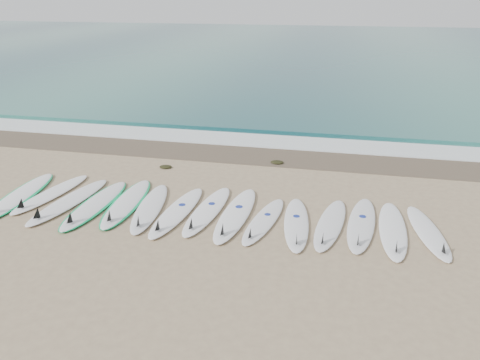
# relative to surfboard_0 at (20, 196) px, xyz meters

# --- Properties ---
(ground) EXTENTS (120.00, 120.00, 0.00)m
(ground) POSITION_rel_surfboard_0_xyz_m (4.64, 0.14, -0.05)
(ground) COLOR tan
(ocean) EXTENTS (120.00, 55.00, 0.03)m
(ocean) POSITION_rel_surfboard_0_xyz_m (4.64, 32.64, -0.04)
(ocean) COLOR #256260
(ocean) RESTS_ON ground
(wet_sand_band) EXTENTS (120.00, 1.80, 0.01)m
(wet_sand_band) POSITION_rel_surfboard_0_xyz_m (4.64, 4.24, -0.05)
(wet_sand_band) COLOR brown
(wet_sand_band) RESTS_ON ground
(foam_band) EXTENTS (120.00, 1.40, 0.04)m
(foam_band) POSITION_rel_surfboard_0_xyz_m (4.64, 5.64, -0.03)
(foam_band) COLOR silver
(foam_band) RESTS_ON ground
(wave_crest) EXTENTS (120.00, 1.00, 0.10)m
(wave_crest) POSITION_rel_surfboard_0_xyz_m (4.64, 7.14, -0.00)
(wave_crest) COLOR #256260
(wave_crest) RESTS_ON ground
(surfboard_0) EXTENTS (0.94, 2.90, 0.36)m
(surfboard_0) POSITION_rel_surfboard_0_xyz_m (0.00, 0.00, 0.00)
(surfboard_0) COLOR white
(surfboard_0) RESTS_ON ground
(surfboard_1) EXTENTS (0.93, 2.62, 0.33)m
(surfboard_1) POSITION_rel_surfboard_0_xyz_m (0.66, 0.21, 0.00)
(surfboard_1) COLOR white
(surfboard_1) RESTS_ON ground
(surfboard_2) EXTENTS (0.95, 2.84, 0.36)m
(surfboard_2) POSITION_rel_surfboard_0_xyz_m (1.32, -0.10, 0.01)
(surfboard_2) COLOR white
(surfboard_2) RESTS_ON ground
(surfboard_3) EXTENTS (0.73, 2.81, 0.36)m
(surfboard_3) POSITION_rel_surfboard_0_xyz_m (2.01, -0.10, -0.00)
(surfboard_3) COLOR white
(surfboard_3) RESTS_ON ground
(surfboard_4) EXTENTS (0.87, 2.81, 0.35)m
(surfboard_4) POSITION_rel_surfboard_0_xyz_m (2.68, 0.15, -0.00)
(surfboard_4) COLOR white
(surfboard_4) RESTS_ON ground
(surfboard_5) EXTENTS (0.93, 2.69, 0.34)m
(surfboard_5) POSITION_rel_surfboard_0_xyz_m (3.31, -0.02, 0.00)
(surfboard_5) COLOR white
(surfboard_5) RESTS_ON ground
(surfboard_6) EXTENTS (0.76, 2.73, 0.34)m
(surfboard_6) POSITION_rel_surfboard_0_xyz_m (3.97, -0.09, 0.01)
(surfboard_6) COLOR white
(surfboard_6) RESTS_ON ground
(surfboard_7) EXTENTS (0.76, 2.70, 0.34)m
(surfboard_7) POSITION_rel_surfboard_0_xyz_m (4.62, 0.11, 0.01)
(surfboard_7) COLOR white
(surfboard_7) RESTS_ON ground
(surfboard_8) EXTENTS (0.71, 2.85, 0.36)m
(surfboard_8) POSITION_rel_surfboard_0_xyz_m (5.28, 0.05, 0.01)
(surfboard_8) COLOR white
(surfboard_8) RESTS_ON ground
(surfboard_9) EXTENTS (0.87, 2.41, 0.30)m
(surfboard_9) POSITION_rel_surfboard_0_xyz_m (5.93, -0.10, -0.00)
(surfboard_9) COLOR white
(surfboard_9) RESTS_ON ground
(surfboard_10) EXTENTS (0.77, 2.55, 0.32)m
(surfboard_10) POSITION_rel_surfboard_0_xyz_m (6.63, -0.09, 0.00)
(surfboard_10) COLOR white
(surfboard_10) RESTS_ON ground
(surfboard_11) EXTENTS (0.86, 2.55, 0.32)m
(surfboard_11) POSITION_rel_surfboard_0_xyz_m (7.32, 0.04, 0.00)
(surfboard_11) COLOR silver
(surfboard_11) RESTS_ON ground
(surfboard_12) EXTENTS (0.81, 2.69, 0.34)m
(surfboard_12) POSITION_rel_surfboard_0_xyz_m (7.97, 0.17, 0.00)
(surfboard_12) COLOR silver
(surfboard_12) RESTS_ON ground
(surfboard_13) EXTENTS (0.61, 2.65, 0.34)m
(surfboard_13) POSITION_rel_surfboard_0_xyz_m (8.59, 0.05, 0.00)
(surfboard_13) COLOR white
(surfboard_13) RESTS_ON ground
(surfboard_14) EXTENTS (0.87, 2.45, 0.31)m
(surfboard_14) POSITION_rel_surfboard_0_xyz_m (9.30, 0.11, -0.00)
(surfboard_14) COLOR white
(surfboard_14) RESTS_ON ground
(seaweed_near) EXTENTS (0.35, 0.27, 0.07)m
(seaweed_near) POSITION_rel_surfboard_0_xyz_m (2.70, 2.65, -0.02)
(seaweed_near) COLOR black
(seaweed_near) RESTS_ON ground
(seaweed_far) EXTENTS (0.38, 0.29, 0.07)m
(seaweed_far) POSITION_rel_surfboard_0_xyz_m (5.71, 3.66, -0.02)
(seaweed_far) COLOR black
(seaweed_far) RESTS_ON ground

